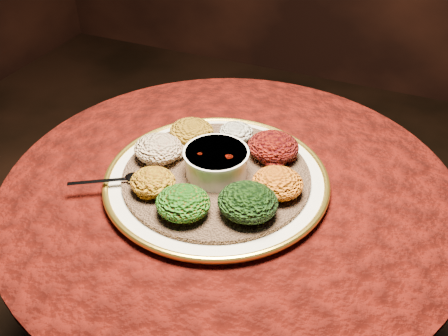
% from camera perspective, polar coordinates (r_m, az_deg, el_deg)
% --- Properties ---
extents(table, '(0.96, 0.96, 0.73)m').
position_cam_1_polar(table, '(1.17, 0.61, -8.55)').
color(table, black).
rests_on(table, ground).
extents(platter, '(0.49, 0.49, 0.02)m').
position_cam_1_polar(platter, '(1.04, -0.87, -1.31)').
color(platter, silver).
rests_on(platter, table).
extents(injera, '(0.52, 0.52, 0.01)m').
position_cam_1_polar(injera, '(1.04, -0.87, -0.85)').
color(injera, brown).
rests_on(injera, platter).
extents(stew_bowl, '(0.13, 0.13, 0.06)m').
position_cam_1_polar(stew_bowl, '(1.01, -0.89, 0.82)').
color(stew_bowl, white).
rests_on(stew_bowl, injera).
extents(spoon, '(0.14, 0.09, 0.01)m').
position_cam_1_polar(spoon, '(1.03, -10.67, -1.20)').
color(spoon, silver).
rests_on(spoon, injera).
extents(portion_ayib, '(0.08, 0.07, 0.04)m').
position_cam_1_polar(portion_ayib, '(1.13, 1.39, 4.13)').
color(portion_ayib, beige).
rests_on(portion_ayib, injera).
extents(portion_kitfo, '(0.11, 0.10, 0.05)m').
position_cam_1_polar(portion_kitfo, '(1.07, 5.65, 2.46)').
color(portion_kitfo, black).
rests_on(portion_kitfo, injera).
extents(portion_tikil, '(0.10, 0.10, 0.05)m').
position_cam_1_polar(portion_tikil, '(0.97, 6.15, -1.72)').
color(portion_tikil, '#A96F0E').
rests_on(portion_tikil, injera).
extents(portion_gomen, '(0.11, 0.11, 0.05)m').
position_cam_1_polar(portion_gomen, '(0.92, 2.73, -3.90)').
color(portion_gomen, black).
rests_on(portion_gomen, injera).
extents(portion_mixveg, '(0.10, 0.10, 0.05)m').
position_cam_1_polar(portion_mixveg, '(0.93, -4.70, -4.00)').
color(portion_mixveg, '#9F330A').
rests_on(portion_mixveg, injera).
extents(portion_kik, '(0.09, 0.09, 0.04)m').
position_cam_1_polar(portion_kik, '(0.99, -8.13, -1.56)').
color(portion_kik, '#A97A0E').
rests_on(portion_kik, injera).
extents(portion_timatim, '(0.11, 0.10, 0.05)m').
position_cam_1_polar(portion_timatim, '(1.07, -7.51, 2.21)').
color(portion_timatim, maroon).
rests_on(portion_timatim, injera).
extents(portion_shiro, '(0.10, 0.10, 0.05)m').
position_cam_1_polar(portion_shiro, '(1.12, -3.73, 4.19)').
color(portion_shiro, '#875B10').
rests_on(portion_shiro, injera).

